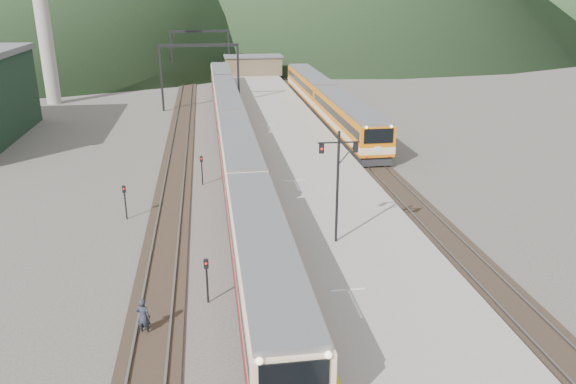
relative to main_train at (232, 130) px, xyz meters
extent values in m
cube|color=black|center=(0.00, 4.24, -1.80)|extent=(2.60, 200.00, 0.12)
cube|color=slate|center=(-0.72, 4.24, -1.70)|extent=(0.10, 200.00, 0.14)
cube|color=slate|center=(0.72, 4.24, -1.70)|extent=(0.10, 200.00, 0.14)
cube|color=black|center=(-5.00, 4.24, -1.80)|extent=(2.60, 200.00, 0.12)
cube|color=slate|center=(-5.72, 4.24, -1.70)|extent=(0.10, 200.00, 0.14)
cube|color=slate|center=(-4.28, 4.24, -1.70)|extent=(0.10, 200.00, 0.14)
cube|color=black|center=(11.50, 4.24, -1.80)|extent=(2.60, 200.00, 0.12)
cube|color=slate|center=(10.78, 4.24, -1.70)|extent=(0.10, 200.00, 0.14)
cube|color=slate|center=(12.22, 4.24, -1.70)|extent=(0.10, 200.00, 0.14)
cube|color=gray|center=(5.60, 2.24, -1.36)|extent=(8.00, 100.00, 1.00)
cube|color=black|center=(-7.50, 19.24, 2.14)|extent=(0.25, 0.25, 8.00)
cube|color=black|center=(1.80, 19.24, 2.14)|extent=(0.25, 0.25, 8.00)
cube|color=black|center=(-2.85, 19.24, 5.94)|extent=(9.30, 0.22, 0.35)
cube|color=black|center=(-7.50, 44.24, 2.14)|extent=(0.25, 0.25, 8.00)
cube|color=black|center=(1.80, 44.24, 2.14)|extent=(0.25, 0.25, 8.00)
cube|color=black|center=(-2.85, 44.24, 5.94)|extent=(9.30, 0.22, 0.35)
cube|color=brown|center=(5.60, 42.24, 0.54)|extent=(9.00, 4.00, 2.80)
cube|color=slate|center=(5.60, 42.24, 2.09)|extent=(9.40, 4.40, 0.30)
cube|color=beige|center=(0.00, -27.70, 0.00)|extent=(2.67, 17.96, 3.26)
cube|color=beige|center=(0.00, -9.23, 0.00)|extent=(2.67, 17.96, 3.26)
cube|color=beige|center=(0.00, 9.23, 0.00)|extent=(2.67, 17.96, 3.26)
cube|color=beige|center=(0.00, 27.70, 0.00)|extent=(2.67, 17.96, 3.26)
cube|color=orange|center=(11.50, 2.34, 0.20)|extent=(3.00, 20.14, 3.66)
cube|color=orange|center=(11.50, 22.98, 0.20)|extent=(3.00, 20.14, 3.66)
cylinder|color=black|center=(4.43, -23.26, 2.24)|extent=(0.14, 0.14, 6.19)
cube|color=black|center=(4.43, -23.26, 4.73)|extent=(2.20, 0.13, 0.07)
cube|color=black|center=(3.53, -23.24, 4.43)|extent=(0.25, 0.19, 0.50)
cube|color=black|center=(5.33, -23.29, 4.43)|extent=(0.25, 0.19, 0.50)
cylinder|color=black|center=(-2.62, -27.05, -0.86)|extent=(0.10, 0.10, 2.00)
cube|color=black|center=(-2.62, -27.05, 0.19)|extent=(0.23, 0.18, 0.45)
cylinder|color=black|center=(-2.83, -9.68, -0.86)|extent=(0.10, 0.10, 2.00)
cube|color=black|center=(-2.83, -9.68, 0.19)|extent=(0.23, 0.18, 0.45)
cylinder|color=black|center=(-7.72, -15.83, -0.86)|extent=(0.10, 0.10, 2.00)
cube|color=black|center=(-7.72, -15.83, 0.19)|extent=(0.22, 0.17, 0.45)
imported|color=#222731|center=(-5.35, -29.28, -1.01)|extent=(0.72, 0.60, 1.71)
camera|label=1|loc=(-2.23, -50.69, 12.12)|focal=35.00mm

